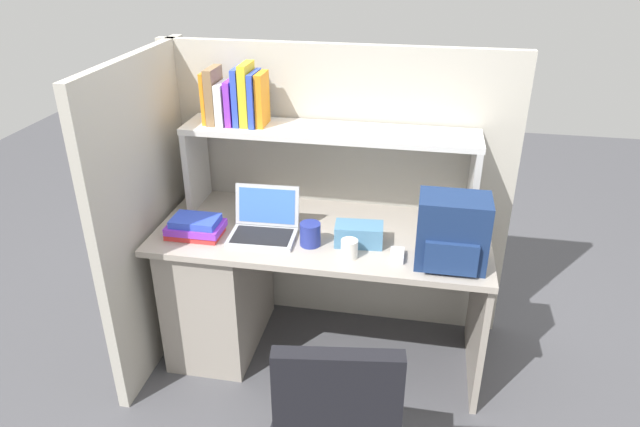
{
  "coord_description": "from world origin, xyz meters",
  "views": [
    {
      "loc": [
        0.45,
        -2.42,
        2.06
      ],
      "look_at": [
        0.0,
        -0.05,
        0.85
      ],
      "focal_mm": 32.44,
      "sensor_mm": 36.0,
      "label": 1
    }
  ],
  "objects": [
    {
      "name": "ground_plane",
      "position": [
        0.0,
        0.0,
        0.0
      ],
      "size": [
        8.0,
        8.0,
        0.0
      ],
      "primitive_type": "plane",
      "color": "#4C4C51"
    },
    {
      "name": "desk",
      "position": [
        -0.39,
        0.0,
        0.4
      ],
      "size": [
        1.6,
        0.7,
        0.73
      ],
      "color": "#AAA093",
      "rests_on": "ground_plane"
    },
    {
      "name": "cubicle_partition_rear",
      "position": [
        0.0,
        0.38,
        0.78
      ],
      "size": [
        1.84,
        0.05,
        1.55
      ],
      "primitive_type": "cube",
      "color": "#B2ADA0",
      "rests_on": "ground_plane"
    },
    {
      "name": "cubicle_partition_left",
      "position": [
        -0.85,
        -0.05,
        0.78
      ],
      "size": [
        0.05,
        1.06,
        1.55
      ],
      "primitive_type": "cube",
      "color": "#B2ADA0",
      "rests_on": "ground_plane"
    },
    {
      "name": "overhead_hutch",
      "position": [
        0.0,
        0.2,
        1.08
      ],
      "size": [
        1.44,
        0.28,
        0.45
      ],
      "color": "beige",
      "rests_on": "desk"
    },
    {
      "name": "reference_books_on_shelf",
      "position": [
        -0.46,
        0.2,
        1.31
      ],
      "size": [
        0.31,
        0.18,
        0.3
      ],
      "color": "orange",
      "rests_on": "overhead_hutch"
    },
    {
      "name": "laptop",
      "position": [
        -0.26,
        -0.08,
        0.78
      ],
      "size": [
        0.32,
        0.27,
        0.22
      ],
      "color": "#B7BABF",
      "rests_on": "desk"
    },
    {
      "name": "backpack",
      "position": [
        0.6,
        -0.19,
        0.88
      ],
      "size": [
        0.3,
        0.23,
        0.32
      ],
      "color": "navy",
      "rests_on": "desk"
    },
    {
      "name": "computer_mouse",
      "position": [
        0.37,
        -0.19,
        0.75
      ],
      "size": [
        0.06,
        0.11,
        0.03
      ],
      "primitive_type": "cube",
      "rotation": [
        0.0,
        0.0,
        0.02
      ],
      "color": "silver",
      "rests_on": "desk"
    },
    {
      "name": "paper_cup",
      "position": [
        0.16,
        -0.22,
        0.77
      ],
      "size": [
        0.08,
        0.08,
        0.08
      ],
      "primitive_type": "cylinder",
      "color": "white",
      "rests_on": "desk"
    },
    {
      "name": "tissue_box",
      "position": [
        0.19,
        -0.09,
        0.78
      ],
      "size": [
        0.23,
        0.14,
        0.1
      ],
      "primitive_type": "cube",
      "rotation": [
        0.0,
        0.0,
        0.08
      ],
      "color": "teal",
      "rests_on": "desk"
    },
    {
      "name": "snack_canister",
      "position": [
        -0.03,
        -0.14,
        0.78
      ],
      "size": [
        0.1,
        0.1,
        0.11
      ],
      "primitive_type": "cylinder",
      "color": "navy",
      "rests_on": "desk"
    },
    {
      "name": "desk_book_stack",
      "position": [
        -0.58,
        -0.15,
        0.78
      ],
      "size": [
        0.26,
        0.17,
        0.1
      ],
      "color": "red",
      "rests_on": "desk"
    }
  ]
}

